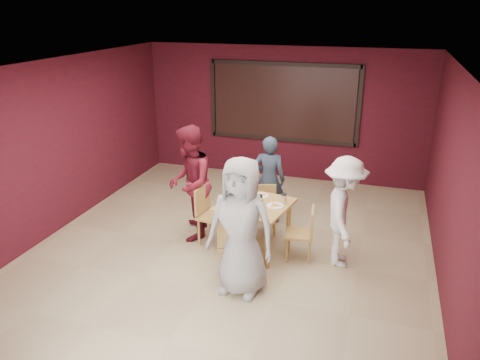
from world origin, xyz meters
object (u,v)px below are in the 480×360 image
(chair_front, at_px, (235,241))
(diner_right, at_px, (344,212))
(diner_left, at_px, (190,183))
(dining_table, at_px, (255,209))
(chair_right, at_px, (304,231))
(chair_back, at_px, (264,206))
(diner_front, at_px, (241,227))
(diner_back, at_px, (269,179))
(chair_left, at_px, (210,211))

(chair_front, height_order, diner_right, diner_right)
(chair_front, xyz_separation_m, diner_left, (-1.05, 0.91, 0.40))
(dining_table, xyz_separation_m, chair_right, (0.77, -0.04, -0.22))
(chair_back, distance_m, diner_left, 1.31)
(diner_front, relative_size, diner_left, 1.01)
(chair_right, distance_m, diner_back, 1.44)
(diner_left, bearing_deg, dining_table, 65.92)
(diner_left, distance_m, diner_right, 2.44)
(diner_front, relative_size, diner_right, 1.14)
(diner_right, bearing_deg, diner_front, 124.39)
(chair_left, height_order, diner_left, diner_left)
(chair_left, distance_m, diner_front, 1.49)
(dining_table, bearing_deg, chair_left, 177.24)
(diner_back, height_order, diner_left, diner_left)
(dining_table, bearing_deg, diner_front, -83.49)
(dining_table, distance_m, diner_left, 1.16)
(dining_table, xyz_separation_m, chair_back, (-0.02, 0.67, -0.23))
(diner_left, relative_size, diner_right, 1.13)
(chair_back, height_order, diner_back, diner_back)
(chair_back, xyz_separation_m, chair_left, (-0.72, -0.63, 0.08))
(chair_front, xyz_separation_m, chair_right, (0.84, 0.72, -0.06))
(chair_back, bearing_deg, diner_right, -26.41)
(diner_front, bearing_deg, diner_right, 48.26)
(diner_back, distance_m, diner_right, 1.75)
(chair_back, relative_size, diner_right, 0.49)
(chair_left, bearing_deg, chair_front, -49.82)
(dining_table, height_order, chair_left, chair_left)
(dining_table, distance_m, chair_left, 0.76)
(dining_table, bearing_deg, diner_right, 0.29)
(chair_left, xyz_separation_m, diner_left, (-0.38, 0.11, 0.39))
(diner_left, bearing_deg, diner_front, 28.35)
(dining_table, height_order, diner_front, diner_front)
(chair_right, xyz_separation_m, diner_left, (-1.89, 0.19, 0.46))
(diner_right, bearing_deg, chair_left, 80.57)
(chair_back, distance_m, chair_left, 0.97)
(chair_right, height_order, diner_back, diner_back)
(chair_back, height_order, diner_left, diner_left)
(chair_front, bearing_deg, dining_table, 84.96)
(diner_back, bearing_deg, chair_back, 92.34)
(dining_table, height_order, diner_left, diner_left)
(chair_front, xyz_separation_m, chair_back, (0.05, 1.44, -0.07))
(chair_left, height_order, diner_back, diner_back)
(chair_back, xyz_separation_m, diner_right, (1.33, -0.66, 0.37))
(chair_left, bearing_deg, chair_right, -3.02)
(dining_table, bearing_deg, diner_left, 172.62)
(chair_front, height_order, chair_back, chair_front)
(dining_table, distance_m, chair_front, 0.79)
(chair_back, relative_size, diner_left, 0.43)
(chair_right, xyz_separation_m, diner_right, (0.54, 0.05, 0.36))
(dining_table, height_order, diner_back, diner_back)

